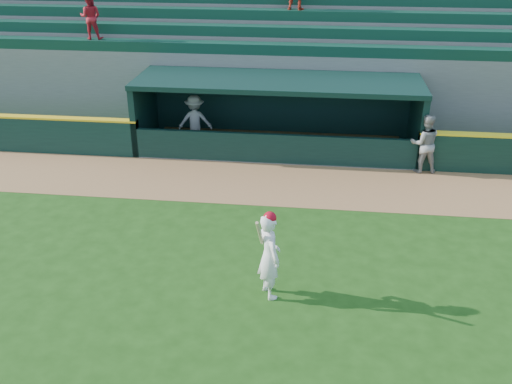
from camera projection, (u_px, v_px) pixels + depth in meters
The scene contains 7 objects.
ground at pixel (248, 275), 12.76m from camera, with size 120.00×120.00×0.00m, color #1B4210.
warning_track at pixel (269, 183), 17.14m from camera, with size 40.00×3.00×0.01m, color #99693D.
dugout_player_front at pixel (425, 144), 17.57m from camera, with size 0.90×0.70×1.86m, color gray.
dugout_player_inside at pixel (195, 121), 19.64m from camera, with size 1.16×0.67×1.79m, color #A6A6A0.
dugout at pixel (278, 109), 19.33m from camera, with size 9.40×2.80×2.46m.
stands at pixel (287, 50), 22.96m from camera, with size 34.50×6.25×7.50m.
batter_at_plate at pixel (269, 254), 11.70m from camera, with size 0.73×0.90×1.99m.
Camera 1 is at (1.45, -10.58, 7.23)m, focal length 40.00 mm.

